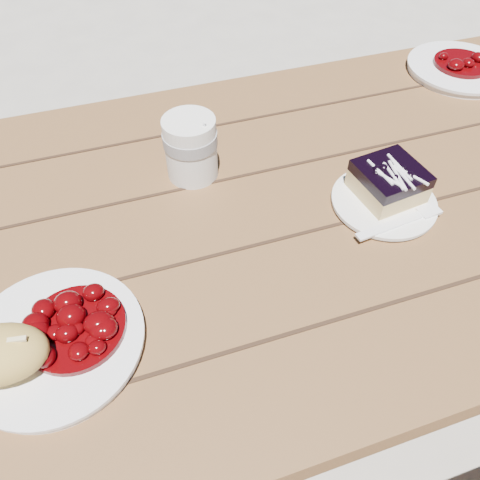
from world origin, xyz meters
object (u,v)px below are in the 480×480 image
object	(u,v)px
coffee_cup	(191,148)
second_plate	(460,69)
picnic_table	(229,273)
main_plate	(55,343)
blueberry_cake	(389,181)
dessert_plate	(383,203)

from	to	relation	value
coffee_cup	second_plate	bearing A→B (deg)	12.75
picnic_table	second_plate	xyz separation A→B (m)	(0.64, 0.27, 0.17)
main_plate	second_plate	size ratio (longest dim) A/B	0.98
second_plate	picnic_table	bearing A→B (deg)	-157.36
picnic_table	coffee_cup	size ratio (longest dim) A/B	18.03
blueberry_cake	coffee_cup	world-z (taller)	coffee_cup
coffee_cup	picnic_table	bearing A→B (deg)	-76.75
dessert_plate	second_plate	xyz separation A→B (m)	(0.38, 0.33, 0.00)
blueberry_cake	coffee_cup	xyz separation A→B (m)	(-0.29, 0.16, 0.02)
coffee_cup	dessert_plate	bearing A→B (deg)	-32.29
blueberry_cake	second_plate	bearing A→B (deg)	32.87
picnic_table	dessert_plate	size ratio (longest dim) A/B	11.98
dessert_plate	blueberry_cake	size ratio (longest dim) A/B	1.52
coffee_cup	blueberry_cake	bearing A→B (deg)	-29.19
main_plate	second_plate	world-z (taller)	same
dessert_plate	coffee_cup	xyz separation A→B (m)	(-0.28, 0.18, 0.05)
picnic_table	blueberry_cake	distance (m)	0.33
picnic_table	coffee_cup	world-z (taller)	coffee_cup
blueberry_cake	dessert_plate	bearing A→B (deg)	-130.83
picnic_table	coffee_cup	distance (m)	0.25
main_plate	blueberry_cake	xyz separation A→B (m)	(0.55, 0.11, 0.03)
main_plate	coffee_cup	world-z (taller)	coffee_cup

